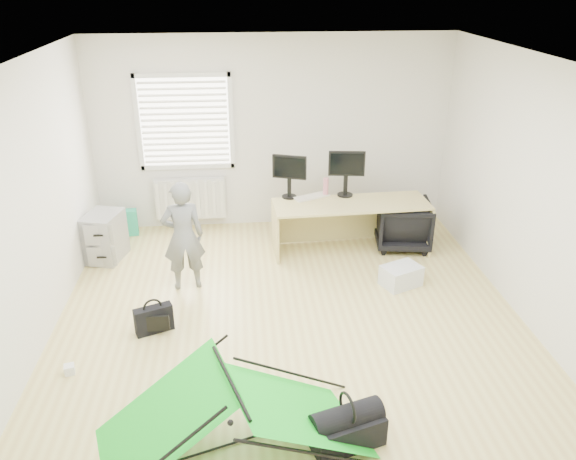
{
  "coord_description": "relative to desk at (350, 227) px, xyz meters",
  "views": [
    {
      "loc": [
        -0.49,
        -4.93,
        3.44
      ],
      "look_at": [
        0.0,
        0.4,
        0.95
      ],
      "focal_mm": 35.0,
      "sensor_mm": 36.0,
      "label": 1
    }
  ],
  "objects": [
    {
      "name": "ground",
      "position": [
        -0.95,
        -1.71,
        -0.34
      ],
      "size": [
        5.5,
        5.5,
        0.0
      ],
      "primitive_type": "plane",
      "color": "#D1BD6F",
      "rests_on": "ground"
    },
    {
      "name": "back_wall",
      "position": [
        -0.95,
        1.04,
        1.01
      ],
      "size": [
        5.0,
        0.02,
        2.7
      ],
      "primitive_type": "cube",
      "color": "silver",
      "rests_on": "ground"
    },
    {
      "name": "window",
      "position": [
        -2.15,
        1.0,
        1.21
      ],
      "size": [
        1.2,
        0.06,
        1.2
      ],
      "primitive_type": "cube",
      "color": "silver",
      "rests_on": "back_wall"
    },
    {
      "name": "radiator",
      "position": [
        -2.15,
        0.96,
        0.11
      ],
      "size": [
        1.0,
        0.12,
        0.6
      ],
      "primitive_type": "cube",
      "color": "silver",
      "rests_on": "back_wall"
    },
    {
      "name": "desk",
      "position": [
        0.0,
        0.0,
        0.0
      ],
      "size": [
        2.05,
        0.74,
        0.69
      ],
      "primitive_type": "cube",
      "rotation": [
        0.0,
        0.0,
        0.05
      ],
      "color": "tan",
      "rests_on": "ground"
    },
    {
      "name": "filing_cabinet",
      "position": [
        -3.2,
        0.07,
        -0.03
      ],
      "size": [
        0.53,
        0.62,
        0.63
      ],
      "primitive_type": "cube",
      "rotation": [
        0.0,
        0.0,
        -0.26
      ],
      "color": "#95979A",
      "rests_on": "ground"
    },
    {
      "name": "monitor_left",
      "position": [
        -0.79,
        0.27,
        0.56
      ],
      "size": [
        0.45,
        0.24,
        0.43
      ],
      "primitive_type": "cube",
      "rotation": [
        0.0,
        0.0,
        -0.34
      ],
      "color": "black",
      "rests_on": "desk"
    },
    {
      "name": "monitor_right",
      "position": [
        -0.04,
        0.27,
        0.57
      ],
      "size": [
        0.48,
        0.16,
        0.45
      ],
      "primitive_type": "cube",
      "rotation": [
        0.0,
        0.0,
        -0.13
      ],
      "color": "black",
      "rests_on": "desk"
    },
    {
      "name": "keyboard",
      "position": [
        -0.49,
        0.24,
        0.36
      ],
      "size": [
        0.51,
        0.35,
        0.02
      ],
      "primitive_type": "cube",
      "rotation": [
        0.0,
        0.0,
        0.43
      ],
      "color": "beige",
      "rests_on": "desk"
    },
    {
      "name": "thermos",
      "position": [
        -0.3,
        0.29,
        0.47
      ],
      "size": [
        0.08,
        0.08,
        0.25
      ],
      "primitive_type": "cylinder",
      "rotation": [
        0.0,
        0.0,
        0.23
      ],
      "color": "#C16C7B",
      "rests_on": "desk"
    },
    {
      "name": "office_chair",
      "position": [
        0.73,
        0.07,
        -0.02
      ],
      "size": [
        0.79,
        0.81,
        0.65
      ],
      "primitive_type": "imported",
      "rotation": [
        0.0,
        0.0,
        3.0
      ],
      "color": "black",
      "rests_on": "ground"
    },
    {
      "name": "person",
      "position": [
        -2.11,
        -0.76,
        0.32
      ],
      "size": [
        0.53,
        0.39,
        1.32
      ],
      "primitive_type": "imported",
      "rotation": [
        0.0,
        0.0,
        3.3
      ],
      "color": "slate",
      "rests_on": "ground"
    },
    {
      "name": "kite",
      "position": [
        -1.56,
        -3.28,
        -0.03
      ],
      "size": [
        2.23,
        1.48,
        0.64
      ],
      "primitive_type": null,
      "rotation": [
        0.0,
        0.0,
        0.31
      ],
      "color": "#12C522",
      "rests_on": "ground"
    },
    {
      "name": "storage_crate",
      "position": [
        0.44,
        -0.96,
        -0.22
      ],
      "size": [
        0.53,
        0.46,
        0.25
      ],
      "primitive_type": "cube",
      "rotation": [
        0.0,
        0.0,
        0.41
      ],
      "color": "silver",
      "rests_on": "ground"
    },
    {
      "name": "tote_bag",
      "position": [
        -3.06,
        0.77,
        -0.16
      ],
      "size": [
        0.33,
        0.18,
        0.38
      ],
      "primitive_type": "cube",
      "rotation": [
        0.0,
        0.0,
        0.13
      ],
      "color": "#23AC7E",
      "rests_on": "ground"
    },
    {
      "name": "laptop_bag",
      "position": [
        -2.38,
        -1.66,
        -0.2
      ],
      "size": [
        0.41,
        0.26,
        0.29
      ],
      "primitive_type": "cube",
      "rotation": [
        0.0,
        0.0,
        0.39
      ],
      "color": "black",
      "rests_on": "ground"
    },
    {
      "name": "white_box",
      "position": [
        -3.09,
        -2.27,
        -0.3
      ],
      "size": [
        0.11,
        0.11,
        0.09
      ],
      "primitive_type": "cube",
      "rotation": [
        0.0,
        0.0,
        0.25
      ],
      "color": "silver",
      "rests_on": "ground"
    },
    {
      "name": "duffel_bag",
      "position": [
        -0.67,
        -3.34,
        -0.22
      ],
      "size": [
        0.64,
        0.46,
        0.25
      ],
      "primitive_type": "cube",
      "rotation": [
        0.0,
        0.0,
        0.3
      ],
      "color": "black",
      "rests_on": "ground"
    }
  ]
}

